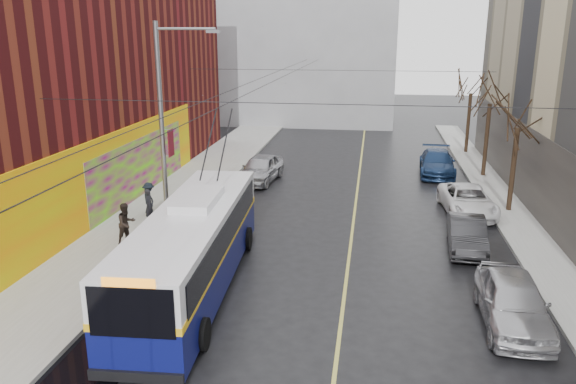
% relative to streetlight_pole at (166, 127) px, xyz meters
% --- Properties ---
extents(sidewalk_left, '(4.00, 60.00, 0.15)m').
position_rel_streetlight_pole_xyz_m(sidewalk_left, '(-1.86, 2.00, -4.77)').
color(sidewalk_left, gray).
rests_on(sidewalk_left, ground).
extents(sidewalk_right, '(2.00, 60.00, 0.15)m').
position_rel_streetlight_pole_xyz_m(sidewalk_right, '(15.14, 2.00, -4.77)').
color(sidewalk_right, gray).
rests_on(sidewalk_right, ground).
extents(lane_line, '(0.12, 50.00, 0.01)m').
position_rel_streetlight_pole_xyz_m(lane_line, '(7.64, 4.00, -4.84)').
color(lane_line, '#BFB74C').
rests_on(lane_line, ground).
extents(building_left, '(12.11, 36.00, 14.00)m').
position_rel_streetlight_pole_xyz_m(building_left, '(-9.85, 3.99, 2.14)').
color(building_left, '#581114').
rests_on(building_left, ground).
extents(building_far, '(20.50, 12.10, 18.00)m').
position_rel_streetlight_pole_xyz_m(building_far, '(0.14, 34.99, 4.17)').
color(building_far, gray).
rests_on(building_far, ground).
extents(streetlight_pole, '(2.65, 0.60, 9.00)m').
position_rel_streetlight_pole_xyz_m(streetlight_pole, '(0.00, 0.00, 0.00)').
color(streetlight_pole, slate).
rests_on(streetlight_pole, ground).
extents(catenary_wires, '(18.00, 60.00, 0.22)m').
position_rel_streetlight_pole_xyz_m(catenary_wires, '(3.60, 4.77, 1.40)').
color(catenary_wires, black).
extents(tree_near, '(3.20, 3.20, 6.40)m').
position_rel_streetlight_pole_xyz_m(tree_near, '(15.14, 6.00, 0.13)').
color(tree_near, black).
rests_on(tree_near, ground).
extents(tree_mid, '(3.20, 3.20, 6.68)m').
position_rel_streetlight_pole_xyz_m(tree_mid, '(15.14, 13.00, 0.41)').
color(tree_mid, black).
rests_on(tree_mid, ground).
extents(tree_far, '(3.20, 3.20, 6.57)m').
position_rel_streetlight_pole_xyz_m(tree_far, '(15.14, 20.00, 0.30)').
color(tree_far, black).
rests_on(tree_far, ground).
extents(puddle, '(2.72, 2.86, 0.01)m').
position_rel_streetlight_pole_xyz_m(puddle, '(0.86, -9.43, -4.84)').
color(puddle, black).
rests_on(puddle, ground).
extents(pigeons_flying, '(4.40, 2.43, 2.95)m').
position_rel_streetlight_pole_xyz_m(pigeons_flying, '(3.30, 0.91, 2.31)').
color(pigeons_flying, slate).
extents(trolleybus, '(3.20, 11.70, 5.49)m').
position_rel_streetlight_pole_xyz_m(trolleybus, '(2.46, -4.54, -3.32)').
color(trolleybus, '#0A0E4E').
rests_on(trolleybus, ground).
extents(parked_car_a, '(1.95, 4.64, 1.57)m').
position_rel_streetlight_pole_xyz_m(parked_car_a, '(12.75, -5.49, -4.06)').
color(parked_car_a, '#B7B7BC').
rests_on(parked_car_a, ground).
extents(parked_car_b, '(1.68, 4.12, 1.33)m').
position_rel_streetlight_pole_xyz_m(parked_car_b, '(12.32, 0.61, -4.18)').
color(parked_car_b, '#29292C').
rests_on(parked_car_b, ground).
extents(parked_car_c, '(2.57, 4.98, 1.34)m').
position_rel_streetlight_pole_xyz_m(parked_car_c, '(13.07, 5.54, -4.17)').
color(parked_car_c, white).
rests_on(parked_car_c, ground).
extents(parked_car_d, '(2.35, 5.23, 1.49)m').
position_rel_streetlight_pole_xyz_m(parked_car_d, '(12.41, 13.34, -4.10)').
color(parked_car_d, navy).
rests_on(parked_car_d, ground).
extents(following_car, '(2.44, 4.85, 1.58)m').
position_rel_streetlight_pole_xyz_m(following_car, '(1.88, 9.98, -4.06)').
color(following_car, '#9F9FA3').
rests_on(following_car, ground).
extents(pedestrian_a, '(0.46, 0.61, 1.54)m').
position_rel_streetlight_pole_xyz_m(pedestrian_a, '(-1.64, 1.65, -3.93)').
color(pedestrian_a, black).
rests_on(pedestrian_a, sidewalk_left).
extents(pedestrian_b, '(0.99, 1.06, 1.73)m').
position_rel_streetlight_pole_xyz_m(pedestrian_b, '(-1.48, -1.17, -3.83)').
color(pedestrian_b, black).
rests_on(pedestrian_b, sidewalk_left).
extents(pedestrian_c, '(1.04, 1.16, 1.56)m').
position_rel_streetlight_pole_xyz_m(pedestrian_c, '(-2.07, 2.67, -3.92)').
color(pedestrian_c, black).
rests_on(pedestrian_c, sidewalk_left).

